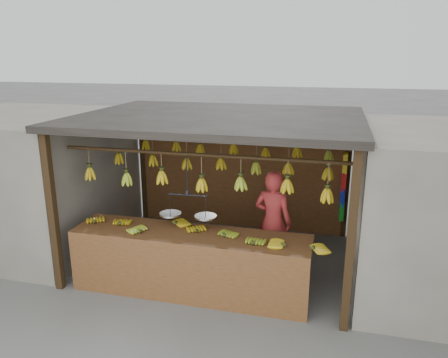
# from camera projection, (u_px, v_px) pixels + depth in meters

# --- Properties ---
(ground) EXTENTS (80.00, 80.00, 0.00)m
(ground) POSITION_uv_depth(u_px,v_px,m) (220.00, 258.00, 7.31)
(ground) COLOR #5B5B57
(stall) EXTENTS (4.30, 3.30, 2.40)m
(stall) POSITION_uv_depth(u_px,v_px,m) (224.00, 139.00, 7.07)
(stall) COLOR black
(stall) RESTS_ON ground
(neighbor_left) EXTENTS (3.00, 3.00, 2.30)m
(neighbor_left) POSITION_uv_depth(u_px,v_px,m) (27.00, 178.00, 7.85)
(neighbor_left) COLOR slate
(neighbor_left) RESTS_ON ground
(counter) EXTENTS (3.52, 0.76, 0.96)m
(counter) POSITION_uv_depth(u_px,v_px,m) (188.00, 250.00, 6.00)
(counter) COLOR brown
(counter) RESTS_ON ground
(hanging_bananas) EXTENTS (3.56, 2.20, 0.39)m
(hanging_bananas) POSITION_uv_depth(u_px,v_px,m) (219.00, 165.00, 6.85)
(hanging_bananas) COLOR #B59513
(hanging_bananas) RESTS_ON ground
(balance_scale) EXTENTS (0.81, 0.32, 0.89)m
(balance_scale) POSITION_uv_depth(u_px,v_px,m) (188.00, 212.00, 6.10)
(balance_scale) COLOR black
(balance_scale) RESTS_ON ground
(vendor) EXTENTS (0.66, 0.50, 1.62)m
(vendor) POSITION_uv_depth(u_px,v_px,m) (273.00, 222.00, 6.71)
(vendor) COLOR #BF3333
(vendor) RESTS_ON ground
(bag_bundles) EXTENTS (0.08, 0.26, 1.23)m
(bag_bundles) POSITION_uv_depth(u_px,v_px,m) (343.00, 188.00, 7.82)
(bag_bundles) COLOR yellow
(bag_bundles) RESTS_ON ground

